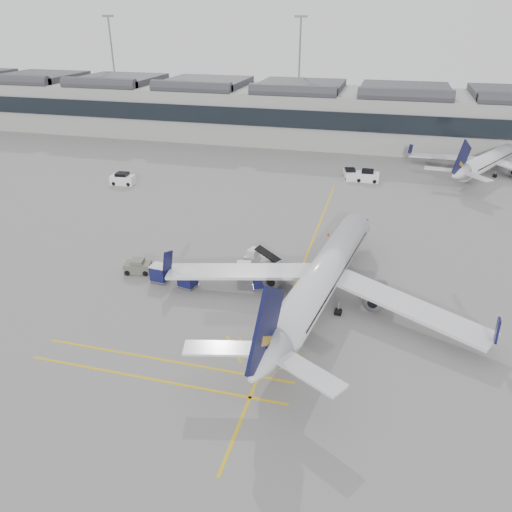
% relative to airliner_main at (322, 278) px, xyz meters
% --- Properties ---
extents(ground, '(220.00, 220.00, 0.00)m').
position_rel_airliner_main_xyz_m(ground, '(-13.15, -2.66, -2.78)').
color(ground, gray).
rests_on(ground, ground).
extents(terminal, '(200.00, 20.45, 12.40)m').
position_rel_airliner_main_xyz_m(terminal, '(-13.15, 69.26, 3.36)').
color(terminal, '#9E9E99').
rests_on(terminal, ground).
extents(light_masts, '(113.00, 0.60, 25.45)m').
position_rel_airliner_main_xyz_m(light_masts, '(-14.82, 83.34, 11.71)').
color(light_masts, slate).
rests_on(light_masts, ground).
extents(apron_markings, '(0.25, 60.00, 0.01)m').
position_rel_airliner_main_xyz_m(apron_markings, '(-3.15, 7.34, -2.77)').
color(apron_markings, gold).
rests_on(apron_markings, ground).
extents(airliner_main, '(32.19, 35.41, 9.46)m').
position_rel_airliner_main_xyz_m(airliner_main, '(0.00, 0.00, 0.00)').
color(airliner_main, silver).
rests_on(airliner_main, ground).
extents(airliner_far, '(25.61, 28.24, 8.31)m').
position_rel_airliner_main_xyz_m(airliner_far, '(22.50, 51.76, -0.34)').
color(airliner_far, silver).
rests_on(airliner_far, ground).
extents(belt_loader, '(5.37, 2.79, 2.13)m').
position_rel_airliner_main_xyz_m(belt_loader, '(-7.77, 6.51, -2.16)').
color(belt_loader, beige).
rests_on(belt_loader, ground).
extents(baggage_cart_a, '(1.87, 1.71, 1.61)m').
position_rel_airliner_main_xyz_m(baggage_cart_a, '(-6.59, 1.17, -1.92)').
color(baggage_cart_a, gray).
rests_on(baggage_cart_a, ground).
extents(baggage_cart_b, '(1.83, 1.60, 1.70)m').
position_rel_airliner_main_xyz_m(baggage_cart_b, '(-8.94, 3.13, -1.87)').
color(baggage_cart_b, gray).
rests_on(baggage_cart_b, ground).
extents(baggage_cart_c, '(1.96, 1.66, 1.93)m').
position_rel_airliner_main_xyz_m(baggage_cart_c, '(-17.42, -0.19, -1.74)').
color(baggage_cart_c, gray).
rests_on(baggage_cart_c, ground).
extents(baggage_cart_d, '(2.17, 1.93, 1.96)m').
position_rel_airliner_main_xyz_m(baggage_cart_d, '(-14.05, -0.58, -1.73)').
color(baggage_cart_d, gray).
rests_on(baggage_cart_d, ground).
extents(ramp_agent_a, '(0.77, 0.62, 1.85)m').
position_rel_airliner_main_xyz_m(ramp_agent_a, '(-6.20, 2.12, -1.86)').
color(ramp_agent_a, '#E35C0B').
rests_on(ramp_agent_a, ground).
extents(ramp_agent_b, '(0.98, 0.81, 1.83)m').
position_rel_airliner_main_xyz_m(ramp_agent_b, '(-9.45, 2.72, -1.86)').
color(ramp_agent_b, '#F3510C').
rests_on(ramp_agent_b, ground).
extents(pushback_tug, '(3.11, 2.25, 1.58)m').
position_rel_airliner_main_xyz_m(pushback_tug, '(-20.64, 1.04, -2.07)').
color(pushback_tug, '#5B5E4F').
rests_on(pushback_tug, ground).
extents(safety_cone_nose, '(0.32, 0.32, 0.45)m').
position_rel_airliner_main_xyz_m(safety_cone_nose, '(-1.44, 16.74, -2.55)').
color(safety_cone_nose, '#F24C0A').
rests_on(safety_cone_nose, ground).
extents(safety_cone_engine, '(0.32, 0.32, 0.45)m').
position_rel_airliner_main_xyz_m(safety_cone_engine, '(3.84, 4.83, -2.55)').
color(safety_cone_engine, '#F24C0A').
rests_on(safety_cone_engine, ground).
extents(service_van_left, '(4.06, 2.29, 2.00)m').
position_rel_airliner_main_xyz_m(service_van_left, '(-37.79, 29.26, -1.88)').
color(service_van_left, white).
rests_on(service_van_left, ground).
extents(service_van_mid, '(2.65, 3.91, 1.83)m').
position_rel_airliner_main_xyz_m(service_van_mid, '(-1.12, 42.24, -1.96)').
color(service_van_mid, white).
rests_on(service_van_mid, ground).
extents(service_van_right, '(3.99, 2.07, 2.03)m').
position_rel_airliner_main_xyz_m(service_van_right, '(1.92, 41.56, -1.87)').
color(service_van_right, white).
rests_on(service_van_right, ground).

